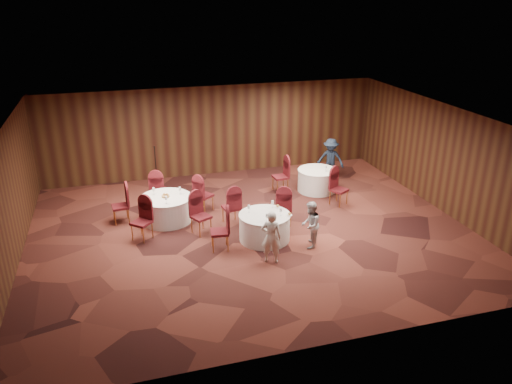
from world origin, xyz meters
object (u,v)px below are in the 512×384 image
object	(u,v)px
table_left	(166,209)
table_right	(317,180)
mic_stand	(157,180)
woman_a	(271,237)
woman_b	(310,225)
man_c	(330,159)
table_main	(265,227)

from	to	relation	value
table_left	table_right	distance (m)	5.20
mic_stand	woman_a	xyz separation A→B (m)	(2.23, -5.37, 0.22)
woman_b	man_c	xyz separation A→B (m)	(2.58, 4.51, 0.11)
table_right	woman_b	xyz separation A→B (m)	(-1.71, -3.61, 0.26)
table_left	man_c	size ratio (longest dim) A/B	1.01
table_main	woman_a	world-z (taller)	woman_a
man_c	table_right	bearing A→B (deg)	-99.43
table_left	mic_stand	world-z (taller)	mic_stand
table_main	mic_stand	size ratio (longest dim) A/B	0.87
mic_stand	table_main	bearing A→B (deg)	-59.84
mic_stand	woman_b	size ratio (longest dim) A/B	1.26
woman_a	table_main	bearing A→B (deg)	-76.20
table_right	woman_a	world-z (taller)	woman_a
mic_stand	table_right	bearing A→B (deg)	-14.17
woman_a	woman_b	distance (m)	1.30
table_left	man_c	bearing A→B (deg)	17.03
table_left	man_c	xyz separation A→B (m)	(5.99, 1.83, 0.37)
woman_a	man_c	xyz separation A→B (m)	(3.80, 4.97, 0.05)
table_left	woman_a	world-z (taller)	woman_a
table_right	woman_a	size ratio (longest dim) A/B	0.95
table_right	woman_b	size ratio (longest dim) A/B	1.03
table_main	woman_a	distance (m)	1.25
table_right	table_main	bearing A→B (deg)	-133.43
table_left	woman_a	distance (m)	3.84
table_left	woman_b	xyz separation A→B (m)	(3.41, -2.67, 0.26)
woman_a	woman_b	size ratio (longest dim) A/B	1.09
woman_b	man_c	bearing A→B (deg)	179.71
table_main	table_left	xyz separation A→B (m)	(-2.39, 1.94, -0.00)
table_main	table_right	distance (m)	3.97
mic_stand	woman_b	world-z (taller)	mic_stand
table_right	mic_stand	bearing A→B (deg)	165.83
woman_a	woman_b	world-z (taller)	woman_a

